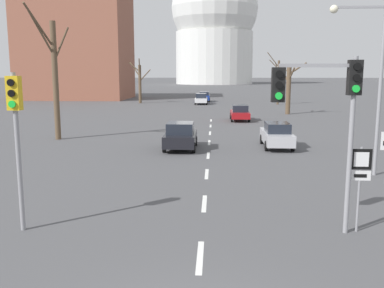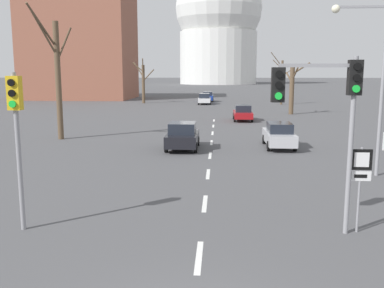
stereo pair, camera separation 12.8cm
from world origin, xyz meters
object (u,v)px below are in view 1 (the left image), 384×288
street_lamp_right (370,71)px  sedan_near_right (204,97)px  traffic_signal_near_right (327,101)px  sedan_far_right (181,136)px  sedan_mid_centre (277,135)px  sedan_near_left (240,113)px  sedan_far_left (201,99)px  traffic_signal_near_left (16,122)px  route_sign_post (360,175)px

street_lamp_right → sedan_near_right: bearing=99.7°
traffic_signal_near_right → sedan_far_right: traffic_signal_near_right is taller
traffic_signal_near_right → sedan_mid_centre: bearing=87.0°
sedan_near_left → sedan_mid_centre: 15.16m
street_lamp_right → sedan_far_right: size_ratio=1.90×
sedan_far_left → traffic_signal_near_right: bearing=-84.3°
traffic_signal_near_right → sedan_near_left: 29.70m
traffic_signal_near_right → sedan_near_left: bearing=91.3°
street_lamp_right → traffic_signal_near_right: bearing=-116.8°
sedan_near_right → sedan_far_right: 43.41m
sedan_near_left → sedan_near_right: 27.70m
sedan_mid_centre → sedan_far_left: bearing=99.0°
traffic_signal_near_right → traffic_signal_near_left: size_ratio=1.09×
traffic_signal_near_left → sedan_far_right: (3.59, 13.80, -2.42)m
sedan_near_right → sedan_far_right: bearing=-90.5°
sedan_near_left → sedan_far_left: bearing=101.5°
traffic_signal_near_right → route_sign_post: (1.08, 0.11, -2.13)m
traffic_signal_near_left → sedan_far_left: bearing=85.9°
sedan_near_left → sedan_near_right: (-4.12, 27.40, 0.03)m
traffic_signal_near_right → street_lamp_right: 8.23m
sedan_near_right → sedan_mid_centre: 42.85m
traffic_signal_near_right → sedan_near_right: 57.21m
route_sign_post → traffic_signal_near_right: bearing=-174.1°
route_sign_post → street_lamp_right: 8.21m
route_sign_post → sedan_near_right: bearing=95.9°
traffic_signal_near_left → sedan_far_right: 14.47m
street_lamp_right → sedan_near_left: size_ratio=1.76×
route_sign_post → sedan_near_right: route_sign_post is taller
sedan_near_left → sedan_mid_centre: bearing=-84.6°
traffic_signal_near_right → sedan_far_right: (-5.17, 13.52, -3.03)m
traffic_signal_near_left → route_sign_post: size_ratio=1.84×
route_sign_post → sedan_near_right: size_ratio=0.62×
traffic_signal_near_left → sedan_far_right: bearing=75.4°
route_sign_post → sedan_near_left: size_ratio=0.59×
street_lamp_right → sedan_far_left: (-8.79, 44.08, -3.88)m
traffic_signal_near_left → sedan_mid_centre: bearing=57.1°
traffic_signal_near_right → route_sign_post: size_ratio=2.01×
traffic_signal_near_right → traffic_signal_near_left: (-8.76, -0.28, -0.61)m
traffic_signal_near_left → street_lamp_right: (12.45, 7.58, 1.46)m
traffic_signal_near_right → traffic_signal_near_left: 8.78m
sedan_near_right → sedan_far_left: sedan_far_left is taller
route_sign_post → sedan_far_left: route_sign_post is taller
sedan_far_left → sedan_near_left: bearing=-78.5°
traffic_signal_near_left → sedan_near_left: traffic_signal_near_left is taller
traffic_signal_near_left → street_lamp_right: street_lamp_right is taller
sedan_mid_centre → sedan_far_right: bearing=-171.2°
traffic_signal_near_left → sedan_near_right: (3.98, 57.21, -2.42)m
traffic_signal_near_right → sedan_near_left: size_ratio=1.19×
sedan_near_left → sedan_near_right: size_ratio=1.06×
sedan_far_left → route_sign_post: bearing=-83.1°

